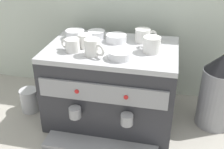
{
  "coord_description": "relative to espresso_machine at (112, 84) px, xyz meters",
  "views": [
    {
      "loc": [
        0.26,
        -1.21,
        0.92
      ],
      "look_at": [
        0.0,
        0.0,
        0.26
      ],
      "focal_mm": 43.97,
      "sensor_mm": 36.0,
      "label": 1
    }
  ],
  "objects": [
    {
      "name": "tiled_backsplash_wall",
      "position": [
        0.0,
        0.33,
        0.35
      ],
      "size": [
        2.8,
        0.03,
        1.11
      ],
      "primitive_type": "cube",
      "color": "silver",
      "rests_on": "ground_plane"
    },
    {
      "name": "ceramic_cup_0",
      "position": [
        -0.13,
        -0.03,
        0.24
      ],
      "size": [
        0.1,
        0.06,
        0.07
      ],
      "color": "white",
      "rests_on": "espresso_machine"
    },
    {
      "name": "coffee_grinder",
      "position": [
        0.54,
        0.06,
        -0.0
      ],
      "size": [
        0.18,
        0.18,
        0.41
      ],
      "color": "#939399",
      "rests_on": "ground_plane"
    },
    {
      "name": "ceramic_bowl_1",
      "position": [
        0.06,
        -0.12,
        0.22
      ],
      "size": [
        0.11,
        0.11,
        0.03
      ],
      "color": "white",
      "rests_on": "espresso_machine"
    },
    {
      "name": "ceramic_cup_2",
      "position": [
        -0.06,
        -0.11,
        0.25
      ],
      "size": [
        0.1,
        0.08,
        0.08
      ],
      "color": "white",
      "rests_on": "espresso_machine"
    },
    {
      "name": "milk_pitcher",
      "position": [
        -0.47,
        -0.04,
        -0.14
      ],
      "size": [
        0.1,
        0.1,
        0.13
      ],
      "primitive_type": "cylinder",
      "color": "#B7B7BC",
      "rests_on": "ground_plane"
    },
    {
      "name": "espresso_machine",
      "position": [
        0.0,
        0.0,
        0.0
      ],
      "size": [
        0.63,
        0.54,
        0.41
      ],
      "color": "#2D2D33",
      "rests_on": "ground_plane"
    },
    {
      "name": "ceramic_bowl_0",
      "position": [
        -0.21,
        0.08,
        0.23
      ],
      "size": [
        0.1,
        0.1,
        0.04
      ],
      "color": "white",
      "rests_on": "espresso_machine"
    },
    {
      "name": "ceramic_cup_3",
      "position": [
        -0.17,
        -0.09,
        0.24
      ],
      "size": [
        0.1,
        0.07,
        0.06
      ],
      "color": "white",
      "rests_on": "espresso_machine"
    },
    {
      "name": "ceramic_cup_4",
      "position": [
        0.19,
        -0.01,
        0.24
      ],
      "size": [
        0.09,
        0.11,
        0.07
      ],
      "color": "white",
      "rests_on": "espresso_machine"
    },
    {
      "name": "ceramic_bowl_2",
      "position": [
        0.01,
        0.08,
        0.22
      ],
      "size": [
        0.1,
        0.1,
        0.04
      ],
      "color": "white",
      "rests_on": "espresso_machine"
    },
    {
      "name": "ground_plane",
      "position": [
        0.0,
        0.0,
        -0.2
      ],
      "size": [
        4.0,
        4.0,
        0.0
      ],
      "primitive_type": "plane",
      "color": "#9E998E"
    },
    {
      "name": "ceramic_bowl_3",
      "position": [
        -0.11,
        0.12,
        0.22
      ],
      "size": [
        0.09,
        0.09,
        0.04
      ],
      "color": "white",
      "rests_on": "espresso_machine"
    },
    {
      "name": "ceramic_cup_1",
      "position": [
        0.14,
        0.11,
        0.24
      ],
      "size": [
        0.11,
        0.08,
        0.07
      ],
      "color": "white",
      "rests_on": "espresso_machine"
    }
  ]
}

